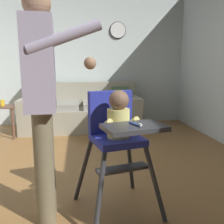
{
  "coord_description": "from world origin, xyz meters",
  "views": [
    {
      "loc": [
        0.07,
        -2.38,
        1.15
      ],
      "look_at": [
        0.31,
        -0.6,
        0.82
      ],
      "focal_mm": 39.33,
      "sensor_mm": 36.0,
      "label": 1
    }
  ],
  "objects_px": {
    "sippy_cup": "(2,103)",
    "wall_clock": "(118,30)",
    "high_chair": "(117,128)",
    "couch": "(82,111)",
    "side_table": "(4,114)",
    "adult_standing": "(42,97)"
  },
  "relations": [
    {
      "from": "couch",
      "to": "high_chair",
      "type": "relative_size",
      "value": 2.16
    },
    {
      "from": "couch",
      "to": "high_chair",
      "type": "xyz_separation_m",
      "value": [
        0.25,
        -2.74,
        0.36
      ]
    },
    {
      "from": "high_chair",
      "to": "side_table",
      "type": "height_order",
      "value": "high_chair"
    },
    {
      "from": "high_chair",
      "to": "wall_clock",
      "type": "height_order",
      "value": "wall_clock"
    },
    {
      "from": "high_chair",
      "to": "sippy_cup",
      "type": "relative_size",
      "value": 9.85
    },
    {
      "from": "adult_standing",
      "to": "side_table",
      "type": "distance_m",
      "value": 2.63
    },
    {
      "from": "couch",
      "to": "adult_standing",
      "type": "distance_m",
      "value": 2.86
    },
    {
      "from": "high_chair",
      "to": "wall_clock",
      "type": "xyz_separation_m",
      "value": [
        0.51,
        3.22,
        1.18
      ]
    },
    {
      "from": "adult_standing",
      "to": "wall_clock",
      "type": "xyz_separation_m",
      "value": [
        1.05,
        3.25,
        0.93
      ]
    },
    {
      "from": "couch",
      "to": "high_chair",
      "type": "distance_m",
      "value": 2.77
    },
    {
      "from": "couch",
      "to": "adult_standing",
      "type": "relative_size",
      "value": 1.29
    },
    {
      "from": "side_table",
      "to": "sippy_cup",
      "type": "bearing_deg",
      "value": 180.0
    },
    {
      "from": "adult_standing",
      "to": "sippy_cup",
      "type": "relative_size",
      "value": 16.56
    },
    {
      "from": "couch",
      "to": "adult_standing",
      "type": "xyz_separation_m",
      "value": [
        -0.29,
        -2.78,
        0.61
      ]
    },
    {
      "from": "high_chair",
      "to": "side_table",
      "type": "xyz_separation_m",
      "value": [
        -1.51,
        2.34,
        -0.31
      ]
    },
    {
      "from": "sippy_cup",
      "to": "wall_clock",
      "type": "xyz_separation_m",
      "value": [
        2.04,
        0.87,
        1.29
      ]
    },
    {
      "from": "adult_standing",
      "to": "couch",
      "type": "bearing_deg",
      "value": 79.71
    },
    {
      "from": "adult_standing",
      "to": "wall_clock",
      "type": "height_order",
      "value": "wall_clock"
    },
    {
      "from": "high_chair",
      "to": "side_table",
      "type": "bearing_deg",
      "value": -160.75
    },
    {
      "from": "high_chair",
      "to": "side_table",
      "type": "relative_size",
      "value": 1.89
    },
    {
      "from": "high_chair",
      "to": "sippy_cup",
      "type": "distance_m",
      "value": 2.8
    },
    {
      "from": "sippy_cup",
      "to": "wall_clock",
      "type": "distance_m",
      "value": 2.57
    }
  ]
}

